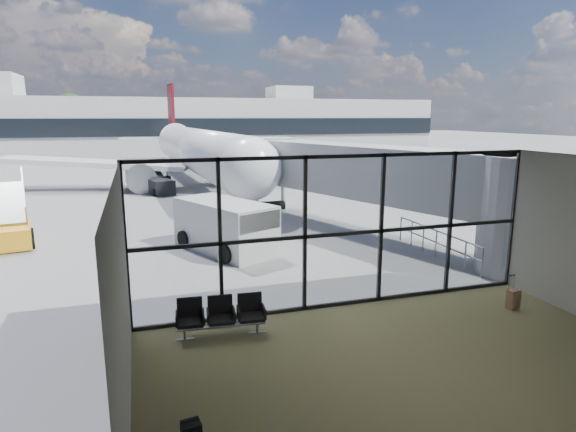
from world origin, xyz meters
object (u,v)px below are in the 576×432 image
airliner (198,151)px  service_van (226,226)px  belt_loader (159,185)px  mobile_stairs (8,232)px  suitcase (513,299)px  seating_row (221,314)px

airliner → service_van: size_ratio=6.67×
belt_loader → mobile_stairs: bearing=-134.0°
suitcase → airliner: (-5.40, 29.53, 2.42)m
mobile_stairs → airliner: bearing=47.7°
airliner → seating_row: bearing=-99.4°
seating_row → suitcase: bearing=-0.9°
suitcase → airliner: 30.12m
suitcase → service_van: 11.08m
suitcase → mobile_stairs: 20.07m
service_van → mobile_stairs: (-8.92, 3.73, -0.46)m
airliner → service_van: bearing=-97.4°
suitcase → belt_loader: belt_loader is taller
airliner → belt_loader: bearing=-131.9°
airliner → suitcase: bearing=-83.0°
suitcase → mobile_stairs: mobile_stairs is taller
seating_row → suitcase: 8.49m
service_van → suitcase: bearing=-76.4°
seating_row → mobile_stairs: size_ratio=0.59×
suitcase → service_van: service_van is taller
service_van → mobile_stairs: size_ratio=1.35×
seating_row → service_van: service_van is taller
suitcase → service_van: size_ratio=0.19×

